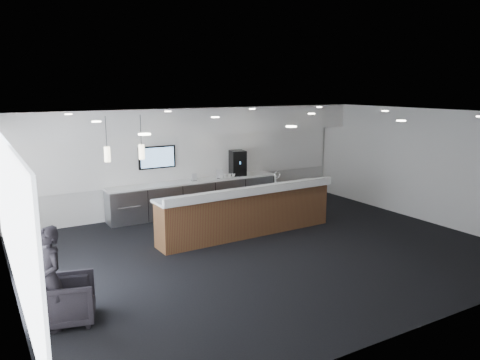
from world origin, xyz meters
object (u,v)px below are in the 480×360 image
armchair (68,300)px  lounge_guest (50,279)px  coffee_machine (237,163)px  service_counter (247,212)px

armchair → lounge_guest: size_ratio=0.50×
armchair → lounge_guest: (-0.24, -0.08, 0.43)m
coffee_machine → lounge_guest: size_ratio=0.47×
service_counter → armchair: (-4.61, -2.32, -0.22)m
coffee_machine → lounge_guest: 7.82m
lounge_guest → armchair: bearing=96.2°
service_counter → coffee_machine: bearing=63.0°
service_counter → armchair: size_ratio=5.93×
service_counter → armchair: bearing=-155.2°
service_counter → lounge_guest: 5.42m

